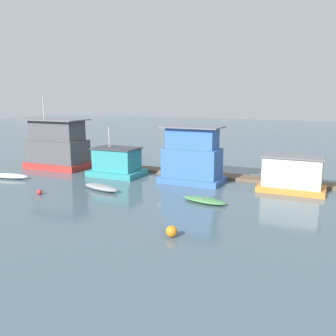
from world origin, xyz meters
The scene contains 11 objects.
ground_plane centered at (0.00, 0.00, 0.00)m, with size 200.00×200.00×0.00m, color #475B66.
dock_walkway centered at (0.00, 3.24, 0.15)m, with size 42.40×2.05×0.30m, color brown.
houseboat_red centered at (-14.64, 0.33, 2.55)m, with size 7.12×4.09×8.38m.
houseboat_teal centered at (-6.17, -0.41, 1.34)m, with size 5.40×3.91×5.09m.
houseboat_blue centered at (2.14, -0.13, 2.42)m, with size 5.93×3.47×5.42m.
houseboat_orange centered at (11.31, 0.37, 1.49)m, with size 5.65×3.25×3.15m.
dinghy_white centered at (-15.25, -6.22, 0.25)m, with size 4.28×1.96×0.49m.
dinghy_grey centered at (-4.02, -6.37, 0.27)m, with size 4.27×2.16×0.53m.
dinghy_green centered at (5.56, -6.18, 0.20)m, with size 4.02×2.14×0.40m.
buoy_red centered at (-7.96, -9.78, 0.22)m, with size 0.44×0.44×0.44m, color red.
buoy_orange centered at (6.21, -13.89, 0.35)m, with size 0.70×0.70×0.70m, color orange.
Camera 1 is at (14.87, -33.09, 8.26)m, focal length 40.00 mm.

